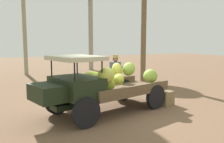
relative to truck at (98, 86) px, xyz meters
name	(u,v)px	position (x,y,z in m)	size (l,w,h in m)	color
ground_plane	(106,110)	(-0.38, -0.31, -0.90)	(60.00, 60.00, 0.00)	brown
truck	(98,86)	(0.00, 0.00, 0.00)	(4.66, 2.72, 1.85)	black
farmer	(115,73)	(-1.41, -1.75, 0.09)	(0.53, 0.49, 1.74)	#B0BAA6
wooden_crate	(165,98)	(-2.57, -0.04, -0.65)	(0.50, 0.51, 0.50)	olive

